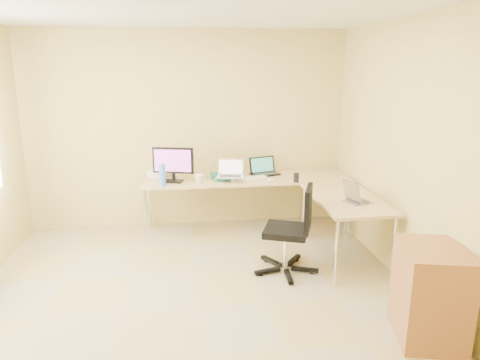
{
  "coord_description": "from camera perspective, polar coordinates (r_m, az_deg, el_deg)",
  "views": [
    {
      "loc": [
        -0.06,
        -3.61,
        2.15
      ],
      "look_at": [
        0.55,
        1.1,
        0.9
      ],
      "focal_mm": 32.94,
      "sensor_mm": 36.0,
      "label": 1
    }
  ],
  "objects": [
    {
      "name": "ceiling",
      "position": [
        3.63,
        -6.88,
        21.75
      ],
      "size": [
        4.5,
        4.5,
        0.0
      ],
      "primitive_type": "plane",
      "rotation": [
        3.14,
        0.0,
        0.0
      ],
      "color": "white",
      "rests_on": "ground"
    },
    {
      "name": "water_bottle",
      "position": [
        5.32,
        -10.01,
        0.59
      ],
      "size": [
        0.08,
        0.08,
        0.28
      ],
      "primitive_type": "cylinder",
      "rotation": [
        0.0,
        0.0,
        -0.05
      ],
      "color": "#476ED6",
      "rests_on": "desk_main"
    },
    {
      "name": "mouse",
      "position": [
        5.53,
        3.95,
        0.01
      ],
      "size": [
        0.1,
        0.08,
        0.03
      ],
      "primitive_type": "ellipsoid",
      "rotation": [
        0.0,
        0.0,
        0.34
      ],
      "color": "white",
      "rests_on": "desk_main"
    },
    {
      "name": "book_stack",
      "position": [
        5.64,
        -2.43,
        0.43
      ],
      "size": [
        0.27,
        0.34,
        0.05
      ],
      "primitive_type": "cube",
      "rotation": [
        0.0,
        0.0,
        0.11
      ],
      "color": "#13644F",
      "rests_on": "desk_main"
    },
    {
      "name": "desk_fan",
      "position": [
        5.73,
        -8.55,
        1.64
      ],
      "size": [
        0.28,
        0.28,
        0.27
      ],
      "primitive_type": "cylinder",
      "rotation": [
        0.0,
        0.0,
        0.43
      ],
      "color": "silver",
      "rests_on": "desk_main"
    },
    {
      "name": "desk_main",
      "position": [
        5.8,
        0.76,
        -3.18
      ],
      "size": [
        2.65,
        0.7,
        0.73
      ],
      "primitive_type": "cube",
      "color": "tan",
      "rests_on": "ground"
    },
    {
      "name": "office_chair",
      "position": [
        4.66,
        6.01,
        -6.09
      ],
      "size": [
        0.74,
        0.74,
        0.96
      ],
      "primitive_type": "cube",
      "rotation": [
        0.0,
        0.0,
        -0.36
      ],
      "color": "black",
      "rests_on": "ground"
    },
    {
      "name": "keyboard",
      "position": [
        5.61,
        1.12,
        0.2
      ],
      "size": [
        0.5,
        0.25,
        0.02
      ],
      "primitive_type": "cube",
      "rotation": [
        0.0,
        0.0,
        0.26
      ],
      "color": "white",
      "rests_on": "desk_main"
    },
    {
      "name": "cabinet",
      "position": [
        3.93,
        23.4,
        -13.67
      ],
      "size": [
        0.61,
        0.69,
        0.83
      ],
      "primitive_type": "cube",
      "rotation": [
        0.0,
        0.0,
        -0.23
      ],
      "color": "brown",
      "rests_on": "ground"
    },
    {
      "name": "floor",
      "position": [
        4.2,
        -5.75,
        -16.12
      ],
      "size": [
        4.5,
        4.5,
        0.0
      ],
      "primitive_type": "plane",
      "color": "tan",
      "rests_on": "ground"
    },
    {
      "name": "wall_front",
      "position": [
        1.6,
        -4.32,
        -17.41
      ],
      "size": [
        4.5,
        0.0,
        4.5
      ],
      "primitive_type": "plane",
      "rotation": [
        -1.57,
        0.0,
        0.0
      ],
      "color": "tan",
      "rests_on": "ground"
    },
    {
      "name": "papers",
      "position": [
        5.69,
        -8.49,
        0.17
      ],
      "size": [
        0.2,
        0.28,
        0.01
      ],
      "primitive_type": "cube",
      "rotation": [
        0.0,
        0.0,
        0.03
      ],
      "color": "silver",
      "rests_on": "desk_main"
    },
    {
      "name": "wall_right",
      "position": [
        4.29,
        23.05,
        2.12
      ],
      "size": [
        0.0,
        4.5,
        4.5
      ],
      "primitive_type": "plane",
      "rotation": [
        1.57,
        0.0,
        -1.57
      ],
      "color": "tan",
      "rests_on": "ground"
    },
    {
      "name": "laptop_black",
      "position": [
        5.82,
        3.27,
        1.79
      ],
      "size": [
        0.43,
        0.37,
        0.23
      ],
      "primitive_type": "cube",
      "rotation": [
        0.0,
        0.0,
        0.31
      ],
      "color": "black",
      "rests_on": "desk_main"
    },
    {
      "name": "laptop_return",
      "position": [
        4.83,
        15.1,
        -1.65
      ],
      "size": [
        0.36,
        0.33,
        0.2
      ],
      "primitive_type": "cube",
      "rotation": [
        0.0,
        0.0,
        1.94
      ],
      "color": "#A3A2AA",
      "rests_on": "desk_return"
    },
    {
      "name": "laptop_center",
      "position": [
        5.49,
        -1.29,
        1.47
      ],
      "size": [
        0.37,
        0.31,
        0.21
      ],
      "primitive_type": "cube",
      "rotation": [
        0.0,
        0.0,
        -0.2
      ],
      "color": "silver",
      "rests_on": "desk_main"
    },
    {
      "name": "desk_return",
      "position": [
        5.11,
        13.33,
        -6.09
      ],
      "size": [
        0.7,
        1.3,
        0.73
      ],
      "primitive_type": "cube",
      "color": "tan",
      "rests_on": "ground"
    },
    {
      "name": "wall_back",
      "position": [
        5.92,
        -6.77,
        6.4
      ],
      "size": [
        4.5,
        0.0,
        4.5
      ],
      "primitive_type": "plane",
      "rotation": [
        1.57,
        0.0,
        0.0
      ],
      "color": "tan",
      "rests_on": "ground"
    },
    {
      "name": "mug",
      "position": [
        5.47,
        -5.36,
        0.18
      ],
      "size": [
        0.14,
        0.14,
        0.1
      ],
      "primitive_type": "imported",
      "rotation": [
        0.0,
        0.0,
        0.42
      ],
      "color": "white",
      "rests_on": "desk_main"
    },
    {
      "name": "monitor",
      "position": [
        5.5,
        -8.65,
        1.97
      ],
      "size": [
        0.54,
        0.3,
        0.44
      ],
      "primitive_type": "cube",
      "rotation": [
        0.0,
        0.0,
        -0.27
      ],
      "color": "black",
      "rests_on": "desk_main"
    },
    {
      "name": "cd_stack",
      "position": [
        5.64,
        -3.87,
        0.32
      ],
      "size": [
        0.15,
        0.15,
        0.03
      ],
      "primitive_type": "cylinder",
      "rotation": [
        0.0,
        0.0,
        0.16
      ],
      "color": "silver",
      "rests_on": "desk_main"
    },
    {
      "name": "black_cup",
      "position": [
        5.51,
        7.3,
        0.31
      ],
      "size": [
        0.08,
        0.08,
        0.11
      ],
      "primitive_type": "cylinder",
      "rotation": [
        0.0,
        0.0,
        -0.18
      ],
      "color": "black",
      "rests_on": "desk_main"
    },
    {
      "name": "white_box",
      "position": [
        5.83,
        -10.53,
        0.86
      ],
      "size": [
        0.29,
        0.26,
        0.09
      ],
      "primitive_type": "cube",
      "rotation": [
        0.0,
        0.0,
        -0.41
      ],
      "color": "white",
      "rests_on": "desk_main"
    }
  ]
}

